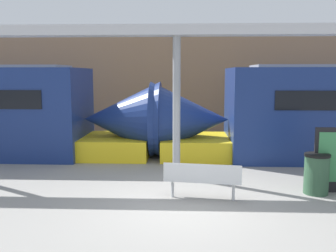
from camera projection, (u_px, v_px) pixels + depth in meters
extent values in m
plane|color=gray|center=(179.00, 207.00, 8.20)|extent=(60.00, 60.00, 0.00)
cube|color=#937051|center=(182.00, 82.00, 17.79)|extent=(56.00, 0.20, 5.00)
cone|color=navy|center=(189.00, 119.00, 13.10)|extent=(2.72, 2.63, 2.63)
cube|color=yellow|center=(197.00, 147.00, 13.22)|extent=(2.45, 2.46, 0.70)
cone|color=navy|center=(122.00, 119.00, 13.20)|extent=(2.72, 2.63, 2.63)
cube|color=yellow|center=(115.00, 146.00, 13.35)|extent=(2.45, 2.46, 0.70)
cube|color=silver|center=(203.00, 180.00, 8.69)|extent=(1.82, 0.67, 0.04)
cube|color=silver|center=(202.00, 173.00, 8.47)|extent=(1.76, 0.27, 0.40)
cylinder|color=silver|center=(173.00, 188.00, 8.85)|extent=(0.07, 0.07, 0.43)
cylinder|color=silver|center=(233.00, 191.00, 8.60)|extent=(0.07, 0.07, 0.43)
cylinder|color=#2D5138|center=(316.00, 175.00, 9.07)|extent=(0.58, 0.58, 0.93)
cylinder|color=black|center=(317.00, 155.00, 9.00)|extent=(0.61, 0.61, 0.06)
cylinder|color=gray|center=(177.00, 108.00, 10.34)|extent=(0.22, 0.22, 3.92)
cube|color=#B7B7BC|center=(177.00, 30.00, 10.06)|extent=(28.00, 0.60, 0.28)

